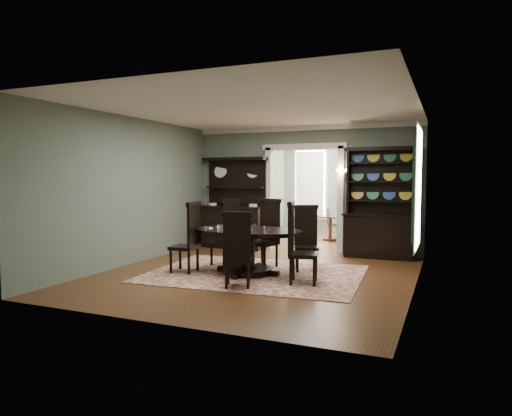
# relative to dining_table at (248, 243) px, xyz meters

# --- Properties ---
(room) EXTENTS (5.51, 6.01, 3.01)m
(room) POSITION_rel_dining_table_xyz_m (0.18, -0.00, 1.00)
(room) COLOR brown
(room) RESTS_ON ground
(parlor) EXTENTS (3.51, 3.50, 3.01)m
(parlor) POSITION_rel_dining_table_xyz_m (0.18, 5.49, 0.94)
(parlor) COLOR brown
(parlor) RESTS_ON ground
(doorway_trim) EXTENTS (2.08, 0.25, 2.57)m
(doorway_trim) POSITION_rel_dining_table_xyz_m (0.18, 2.95, 1.04)
(doorway_trim) COLOR silver
(doorway_trim) RESTS_ON floor
(right_window) EXTENTS (0.15, 1.47, 2.12)m
(right_window) POSITION_rel_dining_table_xyz_m (2.87, 0.88, 1.03)
(right_window) COLOR white
(right_window) RESTS_ON wall_right
(wall_sconce) EXTENTS (0.27, 0.21, 0.21)m
(wall_sconce) POSITION_rel_dining_table_xyz_m (1.13, 2.80, 1.31)
(wall_sconce) COLOR gold
(wall_sconce) RESTS_ON back_wall_right
(rug) EXTENTS (4.03, 3.10, 0.01)m
(rug) POSITION_rel_dining_table_xyz_m (0.14, 0.02, -0.57)
(rug) COLOR maroon
(rug) RESTS_ON floor
(dining_table) EXTENTS (2.10, 1.95, 0.82)m
(dining_table) POSITION_rel_dining_table_xyz_m (0.00, 0.00, 0.00)
(dining_table) COLOR black
(dining_table) RESTS_ON rug
(centerpiece) EXTENTS (1.29, 0.83, 0.21)m
(centerpiece) POSITION_rel_dining_table_xyz_m (-0.10, -0.09, 0.31)
(centerpiece) COLOR silver
(centerpiece) RESTS_ON dining_table
(chair_far_left) EXTENTS (0.63, 0.61, 1.34)m
(chair_far_left) POSITION_rel_dining_table_xyz_m (-0.69, 0.60, 0.13)
(chair_far_left) COLOR black
(chair_far_left) RESTS_ON rug
(chair_far_mid) EXTENTS (0.62, 0.60, 1.35)m
(chair_far_mid) POSITION_rel_dining_table_xyz_m (0.08, 0.76, 0.14)
(chair_far_mid) COLOR black
(chair_far_mid) RESTS_ON rug
(chair_far_right) EXTENTS (0.59, 0.57, 1.25)m
(chair_far_right) POSITION_rel_dining_table_xyz_m (0.89, 0.74, 0.08)
(chair_far_right) COLOR black
(chair_far_right) RESTS_ON rug
(chair_end_left) EXTENTS (0.50, 0.53, 1.33)m
(chair_end_left) POSITION_rel_dining_table_xyz_m (-1.03, -0.35, 0.12)
(chair_end_left) COLOR black
(chair_end_left) RESTS_ON rug
(chair_end_right) EXTENTS (0.58, 0.60, 1.39)m
(chair_end_right) POSITION_rel_dining_table_xyz_m (1.07, -0.40, 0.15)
(chair_end_right) COLOR black
(chair_end_right) RESTS_ON rug
(chair_near) EXTENTS (0.59, 0.58, 1.24)m
(chair_near) POSITION_rel_dining_table_xyz_m (0.30, -1.09, 0.08)
(chair_near) COLOR black
(chair_near) RESTS_ON rug
(sideboard) EXTENTS (1.75, 0.69, 2.27)m
(sideboard) POSITION_rel_dining_table_xyz_m (-1.57, 2.69, 0.22)
(sideboard) COLOR black
(sideboard) RESTS_ON floor
(welsh_dresser) EXTENTS (1.57, 0.58, 2.44)m
(welsh_dresser) POSITION_rel_dining_table_xyz_m (2.00, 2.69, 0.31)
(welsh_dresser) COLOR black
(welsh_dresser) RESTS_ON floor
(parlor_table) EXTENTS (0.74, 0.74, 0.68)m
(parlor_table) POSITION_rel_dining_table_xyz_m (0.35, 4.91, -0.13)
(parlor_table) COLOR #5C2F1A
(parlor_table) RESTS_ON parlor_floor
(parlor_chair_left) EXTENTS (0.39, 0.38, 0.87)m
(parlor_chair_left) POSITION_rel_dining_table_xyz_m (-0.19, 4.74, -0.11)
(parlor_chair_left) COLOR #5C2F1A
(parlor_chair_left) RESTS_ON parlor_floor
(parlor_chair_right) EXTENTS (0.42, 0.40, 0.96)m
(parlor_chair_right) POSITION_rel_dining_table_xyz_m (0.48, 4.66, -0.06)
(parlor_chair_right) COLOR #5C2F1A
(parlor_chair_right) RESTS_ON parlor_floor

